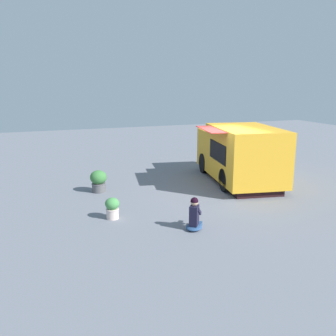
{
  "coord_description": "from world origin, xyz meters",
  "views": [
    {
      "loc": [
        -11.72,
        6.45,
        3.98
      ],
      "look_at": [
        -0.28,
        2.19,
        1.09
      ],
      "focal_mm": 39.35,
      "sensor_mm": 36.0,
      "label": 1
    }
  ],
  "objects_px": {
    "food_truck": "(239,155)",
    "planter_flowering_near": "(112,208)",
    "person_customer": "(194,217)",
    "planter_flowering_far": "(99,180)"
  },
  "relations": [
    {
      "from": "person_customer",
      "to": "planter_flowering_near",
      "type": "height_order",
      "value": "person_customer"
    },
    {
      "from": "food_truck",
      "to": "planter_flowering_near",
      "type": "relative_size",
      "value": 8.22
    },
    {
      "from": "planter_flowering_near",
      "to": "planter_flowering_far",
      "type": "xyz_separation_m",
      "value": [
        2.85,
        -0.1,
        0.09
      ]
    },
    {
      "from": "food_truck",
      "to": "planter_flowering_far",
      "type": "relative_size",
      "value": 6.49
    },
    {
      "from": "planter_flowering_far",
      "to": "food_truck",
      "type": "bearing_deg",
      "value": -95.11
    },
    {
      "from": "food_truck",
      "to": "planter_flowering_near",
      "type": "distance_m",
      "value": 6.19
    },
    {
      "from": "person_customer",
      "to": "planter_flowering_far",
      "type": "bearing_deg",
      "value": 22.57
    },
    {
      "from": "planter_flowering_near",
      "to": "food_truck",
      "type": "bearing_deg",
      "value": -67.48
    },
    {
      "from": "food_truck",
      "to": "planter_flowering_far",
      "type": "bearing_deg",
      "value": 84.89
    },
    {
      "from": "person_customer",
      "to": "planter_flowering_near",
      "type": "xyz_separation_m",
      "value": [
        1.58,
        1.94,
        -0.02
      ]
    }
  ]
}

